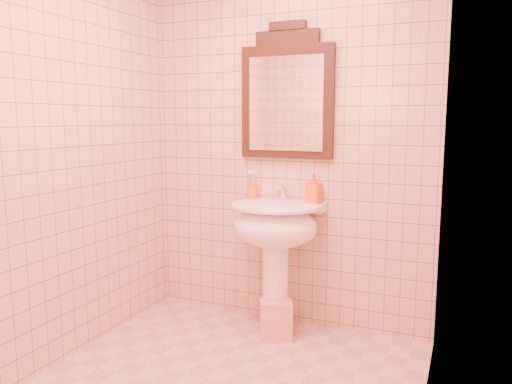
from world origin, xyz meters
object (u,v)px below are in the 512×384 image
at_px(pedestal_sink, 275,235).
at_px(soap_dispenser, 314,188).
at_px(mirror, 287,96).
at_px(toothbrush_cup, 252,192).
at_px(towel, 276,320).

height_order(pedestal_sink, soap_dispenser, soap_dispenser).
distance_m(mirror, soap_dispenser, 0.64).
bearing_deg(pedestal_sink, mirror, 90.00).
xyz_separation_m(mirror, toothbrush_cup, (-0.24, -0.03, -0.65)).
distance_m(pedestal_sink, mirror, 0.92).
relative_size(mirror, towel, 3.57).
xyz_separation_m(pedestal_sink, mirror, (-0.00, 0.20, 0.90)).
height_order(toothbrush_cup, towel, toothbrush_cup).
distance_m(mirror, towel, 1.47).
bearing_deg(towel, pedestal_sink, 115.16).
distance_m(pedestal_sink, soap_dispenser, 0.40).
height_order(mirror, soap_dispenser, mirror).
height_order(mirror, toothbrush_cup, mirror).
bearing_deg(pedestal_sink, toothbrush_cup, 144.47).
height_order(pedestal_sink, mirror, mirror).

